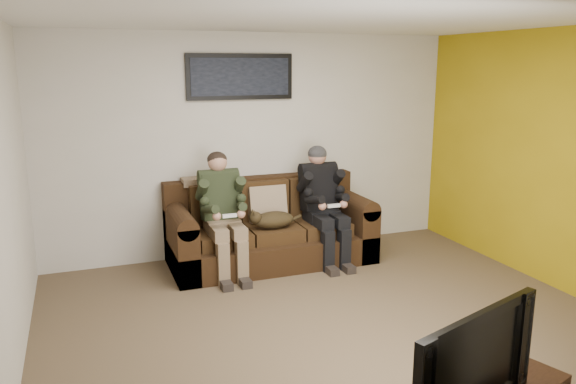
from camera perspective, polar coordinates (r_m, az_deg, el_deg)
name	(u,v)px	position (r m, az deg, el deg)	size (l,w,h in m)	color
floor	(335,326)	(5.06, 4.78, -13.44)	(5.00, 5.00, 0.00)	brown
ceiling	(341,16)	(4.56, 5.41, 17.35)	(5.00, 5.00, 0.00)	silver
wall_back	(256,145)	(6.71, -3.29, 4.78)	(5.00, 5.00, 0.00)	beige
wall_front	(551,274)	(2.86, 25.14, -7.57)	(5.00, 5.00, 0.00)	beige
wall_left	(1,208)	(4.23, -27.17, -1.42)	(4.50, 4.50, 0.00)	beige
wall_right	(569,163)	(6.14, 26.66, 2.68)	(4.50, 4.50, 0.00)	beige
accent_wall_right	(568,163)	(6.13, 26.59, 2.67)	(4.50, 4.50, 0.00)	#AD9111
sofa	(269,231)	(6.52, -1.96, -3.95)	(2.29, 0.99, 0.94)	black
throw_pillow	(267,204)	(6.48, -2.11, -1.20)	(0.44, 0.13, 0.42)	#9E8467
throw_blanket	(203,181)	(6.47, -8.67, 1.11)	(0.47, 0.23, 0.08)	gray
person_left	(222,206)	(6.08, -6.69, -1.47)	(0.51, 0.87, 1.31)	#826B51
person_right	(323,197)	(6.46, 3.54, -0.53)	(0.51, 0.86, 1.32)	black
cat	(272,220)	(6.22, -1.63, -2.82)	(0.66, 0.26, 0.24)	#3F3018
framed_poster	(240,77)	(6.56, -4.87, 11.59)	(1.25, 0.05, 0.52)	black
television	(460,357)	(3.13, 17.08, -15.75)	(0.98, 0.13, 0.56)	black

